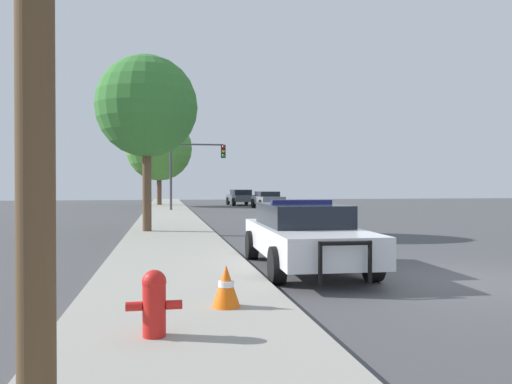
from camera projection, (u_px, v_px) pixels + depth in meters
ground_plane at (459, 280)px, 9.19m from camera, size 110.00×110.00×0.00m
sidewalk_left at (179, 287)px, 8.27m from camera, size 3.00×110.00×0.13m
police_car at (304, 234)px, 10.51m from camera, size 2.13×5.18×1.44m
fire_hydrant at (154, 301)px, 5.32m from camera, size 0.59×0.26×0.71m
traffic_light at (194, 162)px, 33.87m from camera, size 3.78×0.35×4.59m
car_background_distant at (240, 197)px, 45.01m from camera, size 2.24×4.27×1.41m
car_background_oncoming at (268, 199)px, 38.87m from camera, size 2.15×4.04×1.31m
tree_sidewalk_far at (159, 148)px, 42.52m from camera, size 5.58×5.58×7.64m
tree_sidewalk_near at (147, 107)px, 17.76m from camera, size 3.61×3.61×6.26m
traffic_cone at (226, 286)px, 6.62m from camera, size 0.38×0.38×0.56m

